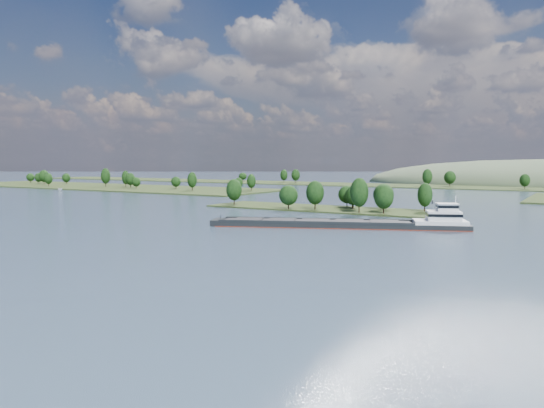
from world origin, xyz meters
The scene contains 7 objects.
ground centered at (0.00, 120.00, 0.00)m, with size 1800.00×1800.00×0.00m, color #334859.
tree_island centered at (5.63, 178.60, 4.02)m, with size 100.00×30.86×14.81m.
left_bank centered at (-229.04, 259.90, 0.86)m, with size 300.00×80.00×15.85m.
back_shoreline centered at (8.76, 399.84, 0.76)m, with size 900.00×60.00×15.67m.
hill_west centered at (60.00, 500.00, 0.00)m, with size 320.00×160.00×44.00m, color #44543A.
cargo_barge centered at (36.99, 129.68, 1.36)m, with size 77.66×38.97×10.83m.
motorboat centered at (-210.25, 208.49, 1.09)m, with size 2.13×5.67×2.19m, color silver.
Camera 1 is at (99.83, -24.25, 20.83)m, focal length 35.00 mm.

